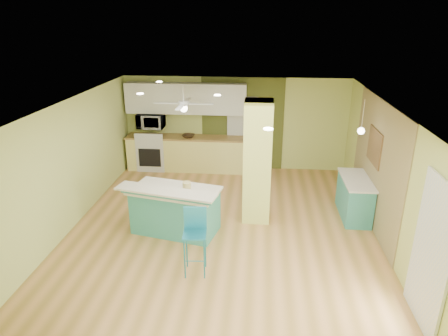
% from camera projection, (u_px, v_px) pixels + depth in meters
% --- Properties ---
extents(floor, '(6.00, 7.00, 0.01)m').
position_uv_depth(floor, '(223.00, 228.00, 8.00)').
color(floor, '#A67A3A').
rests_on(floor, ground).
extents(ceiling, '(6.00, 7.00, 0.01)m').
position_uv_depth(ceiling, '(222.00, 105.00, 7.10)').
color(ceiling, white).
rests_on(ceiling, wall_back).
extents(wall_back, '(6.00, 0.01, 2.50)m').
position_uv_depth(wall_back, '(235.00, 124.00, 10.81)').
color(wall_back, '#C0CC6D').
rests_on(wall_back, floor).
extents(wall_front, '(6.00, 0.01, 2.50)m').
position_uv_depth(wall_front, '(191.00, 287.00, 4.29)').
color(wall_front, '#C0CC6D').
rests_on(wall_front, floor).
extents(wall_left, '(0.01, 7.00, 2.50)m').
position_uv_depth(wall_left, '(70.00, 165.00, 7.81)').
color(wall_left, '#C0CC6D').
rests_on(wall_left, floor).
extents(wall_right, '(0.01, 7.00, 2.50)m').
position_uv_depth(wall_right, '(386.00, 176.00, 7.28)').
color(wall_right, '#C0CC6D').
rests_on(wall_right, floor).
extents(wood_panel, '(0.02, 3.40, 2.50)m').
position_uv_depth(wood_panel, '(376.00, 164.00, 7.84)').
color(wood_panel, olive).
rests_on(wood_panel, floor).
extents(olive_accent, '(2.20, 0.02, 2.50)m').
position_uv_depth(olive_accent, '(242.00, 124.00, 10.78)').
color(olive_accent, '#4C5321').
rests_on(olive_accent, floor).
extents(interior_door, '(0.82, 0.05, 2.00)m').
position_uv_depth(interior_door, '(242.00, 133.00, 10.84)').
color(interior_door, silver).
rests_on(interior_door, floor).
extents(french_door, '(0.04, 1.08, 2.10)m').
position_uv_depth(french_door, '(431.00, 255.00, 5.22)').
color(french_door, silver).
rests_on(french_door, floor).
extents(column, '(0.55, 0.55, 2.50)m').
position_uv_depth(column, '(257.00, 162.00, 7.96)').
color(column, '#D4DD66').
rests_on(column, floor).
extents(kitchen_run, '(3.25, 0.63, 0.94)m').
position_uv_depth(kitchen_run, '(187.00, 153.00, 10.92)').
color(kitchen_run, '#EEE47C').
rests_on(kitchen_run, floor).
extents(stove, '(0.76, 0.66, 1.08)m').
position_uv_depth(stove, '(153.00, 153.00, 11.00)').
color(stove, silver).
rests_on(stove, floor).
extents(upper_cabinets, '(3.20, 0.34, 0.80)m').
position_uv_depth(upper_cabinets, '(186.00, 98.00, 10.50)').
color(upper_cabinets, silver).
rests_on(upper_cabinets, wall_back).
extents(microwave, '(0.70, 0.48, 0.39)m').
position_uv_depth(microwave, '(151.00, 121.00, 10.69)').
color(microwave, white).
rests_on(microwave, wall_back).
extents(ceiling_fan, '(1.41, 1.41, 0.61)m').
position_uv_depth(ceiling_fan, '(184.00, 104.00, 9.21)').
color(ceiling_fan, silver).
rests_on(ceiling_fan, ceiling).
extents(pendant_lamp, '(0.14, 0.14, 0.69)m').
position_uv_depth(pendant_lamp, '(361.00, 131.00, 7.79)').
color(pendant_lamp, white).
rests_on(pendant_lamp, ceiling).
extents(wall_decor, '(0.03, 0.90, 0.70)m').
position_uv_depth(wall_decor, '(375.00, 147.00, 7.92)').
color(wall_decor, brown).
rests_on(wall_decor, wood_panel).
extents(peninsula, '(1.98, 1.38, 1.02)m').
position_uv_depth(peninsula, '(175.00, 209.00, 7.73)').
color(peninsula, teal).
rests_on(peninsula, floor).
extents(bar_stool, '(0.40, 0.40, 1.12)m').
position_uv_depth(bar_stool, '(195.00, 230.00, 6.42)').
color(bar_stool, teal).
rests_on(bar_stool, floor).
extents(side_counter, '(0.55, 1.31, 0.84)m').
position_uv_depth(side_counter, '(354.00, 197.00, 8.36)').
color(side_counter, teal).
rests_on(side_counter, floor).
extents(fruit_bowl, '(0.36, 0.36, 0.08)m').
position_uv_depth(fruit_bowl, '(188.00, 136.00, 10.66)').
color(fruit_bowl, '#342415').
rests_on(fruit_bowl, kitchen_run).
extents(canister, '(0.16, 0.16, 0.16)m').
position_uv_depth(canister, '(187.00, 186.00, 7.56)').
color(canister, gold).
rests_on(canister, peninsula).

